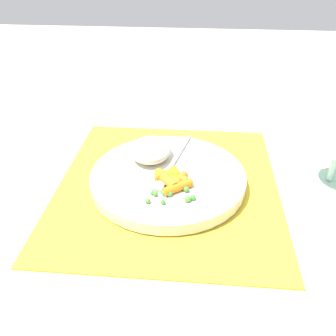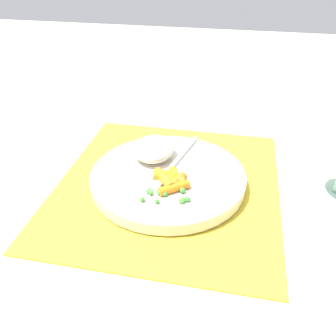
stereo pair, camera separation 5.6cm
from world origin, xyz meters
name	(u,v)px [view 1 (the left image)]	position (x,y,z in m)	size (l,w,h in m)	color
ground_plane	(168,185)	(0.00, 0.00, 0.00)	(2.40, 2.40, 0.00)	beige
placemat	(168,184)	(0.00, 0.00, 0.00)	(0.41, 0.37, 0.01)	gold
plate	(168,178)	(0.00, 0.00, 0.02)	(0.26, 0.26, 0.02)	silver
rice_mound	(151,150)	(-0.05, -0.03, 0.04)	(0.08, 0.07, 0.03)	beige
carrot_portion	(173,179)	(0.03, 0.01, 0.03)	(0.07, 0.06, 0.02)	orange
pea_scatter	(173,192)	(0.06, 0.01, 0.03)	(0.08, 0.08, 0.01)	#579E3E
fork	(171,167)	(-0.02, 0.00, 0.03)	(0.18, 0.05, 0.01)	silver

